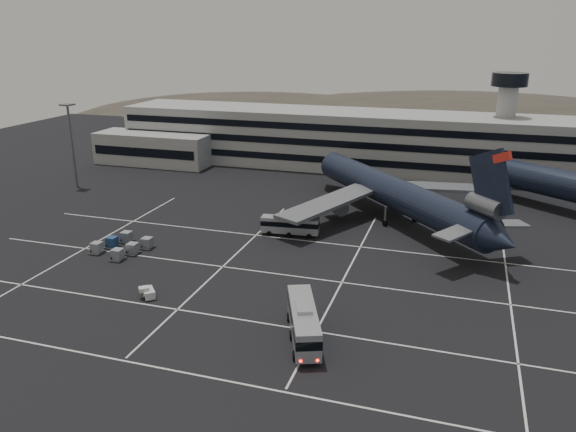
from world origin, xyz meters
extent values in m
plane|color=black|center=(0.00, 0.00, 0.00)|extent=(260.00, 260.00, 0.00)
cube|color=silver|center=(0.00, -22.00, 0.01)|extent=(90.00, 0.25, 0.01)
cube|color=silver|center=(0.00, -10.00, 0.01)|extent=(90.00, 0.25, 0.01)
cube|color=silver|center=(0.00, 4.00, 0.01)|extent=(90.00, 0.25, 0.01)
cube|color=silver|center=(0.00, 18.00, 0.01)|extent=(90.00, 0.25, 0.01)
cube|color=silver|center=(-30.00, 6.00, 0.01)|extent=(0.25, 55.00, 0.01)
cube|color=silver|center=(-6.00, 6.00, 0.01)|extent=(0.25, 55.00, 0.01)
cube|color=silver|center=(12.00, 6.00, 0.01)|extent=(0.25, 55.00, 0.01)
cube|color=silver|center=(34.00, 6.00, 0.01)|extent=(0.25, 55.00, 0.01)
cube|color=gray|center=(0.00, 72.00, 7.00)|extent=(120.00, 18.00, 14.00)
cube|color=black|center=(0.00, 62.95, 3.50)|extent=(118.00, 0.20, 1.60)
cube|color=black|center=(0.00, 62.95, 7.50)|extent=(118.00, 0.20, 1.60)
cube|color=black|center=(0.00, 62.95, 11.20)|extent=(118.00, 0.20, 1.60)
cube|color=gray|center=(-50.00, 60.00, 4.00)|extent=(30.00, 10.00, 8.00)
cylinder|color=gray|center=(35.00, 74.00, 11.00)|extent=(4.40, 4.40, 22.00)
cylinder|color=black|center=(35.00, 74.00, 22.50)|extent=(8.00, 8.00, 3.00)
ellipsoid|color=#38332B|center=(-60.00, 170.00, -10.50)|extent=(196.00, 140.00, 32.00)
ellipsoid|color=#38332B|center=(30.00, 170.00, -13.50)|extent=(252.00, 180.00, 44.00)
cylinder|color=slate|center=(-55.00, 35.00, 9.00)|extent=(0.50, 0.50, 18.00)
cube|color=slate|center=(-55.00, 35.00, 18.10)|extent=(2.40, 2.40, 0.35)
cylinder|color=black|center=(15.38, 32.92, 5.20)|extent=(35.84, 39.80, 5.60)
cone|color=black|center=(-1.89, 52.62, 5.20)|extent=(7.18, 7.07, 5.60)
cone|color=black|center=(32.84, 12.98, 5.20)|extent=(7.09, 7.08, 5.04)
cube|color=black|center=(30.53, 15.61, 12.60)|extent=(6.62, 7.46, 10.97)
cube|color=red|center=(31.52, 14.49, 16.80)|extent=(2.54, 2.79, 2.24)
cylinder|color=#595B60|center=(30.20, 15.99, 9.30)|extent=(5.98, 6.29, 2.70)
cube|color=slate|center=(26.71, 13.60, 5.80)|extent=(7.06, 7.93, 0.87)
cube|color=slate|center=(33.03, 19.13, 5.80)|extent=(8.11, 6.46, 0.87)
cube|color=slate|center=(4.66, 26.18, 4.40)|extent=(14.82, 22.12, 1.75)
cylinder|color=#595B60|center=(4.94, 30.42, 2.70)|extent=(5.66, 5.92, 2.70)
cube|color=slate|center=(23.46, 42.66, 4.40)|extent=(22.59, 12.44, 1.75)
cylinder|color=#595B60|center=(19.23, 42.94, 2.70)|extent=(5.66, 5.92, 2.70)
cylinder|color=slate|center=(5.26, 44.47, 2.20)|extent=(0.44, 0.44, 3.00)
cylinder|color=black|center=(5.26, 44.47, 0.55)|extent=(1.10, 1.16, 1.10)
cylinder|color=slate|center=(14.29, 29.30, 2.20)|extent=(0.44, 0.44, 3.00)
cylinder|color=black|center=(14.29, 29.30, 0.55)|extent=(1.10, 1.16, 1.10)
cylinder|color=slate|center=(19.10, 33.52, 2.20)|extent=(0.44, 0.44, 3.00)
cylinder|color=black|center=(19.10, 33.52, 0.55)|extent=(1.10, 1.16, 1.10)
cone|color=black|center=(32.37, 57.82, 5.20)|extent=(6.95, 7.18, 5.60)
cube|color=#A2A5AA|center=(11.01, -11.92, 2.24)|extent=(6.98, 12.21, 3.29)
cube|color=black|center=(11.01, -11.92, 2.64)|extent=(7.06, 12.29, 1.04)
cube|color=#A2A5AA|center=(11.01, -11.92, 4.08)|extent=(2.84, 3.70, 0.38)
cylinder|color=black|center=(11.29, -16.34, 0.53)|extent=(0.71, 1.11, 1.05)
cylinder|color=black|center=(13.84, -15.34, 0.53)|extent=(0.71, 1.11, 1.05)
cylinder|color=black|center=(9.74, -12.42, 0.53)|extent=(0.71, 1.11, 1.05)
cylinder|color=black|center=(12.28, -11.42, 0.53)|extent=(0.71, 1.11, 1.05)
cylinder|color=black|center=(8.19, -8.50, 0.53)|extent=(0.71, 1.11, 1.05)
cylinder|color=black|center=(10.73, -7.50, 0.53)|extent=(0.71, 1.11, 1.05)
cube|color=#FF0C05|center=(12.42, -17.86, 0.99)|extent=(0.29, 0.18, 0.24)
cube|color=#FF0C05|center=(14.05, -17.22, 0.99)|extent=(0.29, 0.18, 0.24)
cube|color=#A2A5AA|center=(-0.48, 19.85, 1.83)|extent=(10.01, 3.36, 2.68)
cube|color=black|center=(-0.48, 19.85, 2.15)|extent=(10.07, 3.43, 0.85)
cube|color=#A2A5AA|center=(-0.48, 19.85, 3.33)|extent=(2.82, 1.73, 0.31)
cylinder|color=black|center=(3.06, 19.14, 0.43)|extent=(0.88, 0.38, 0.86)
cylinder|color=black|center=(2.80, 21.36, 0.43)|extent=(0.88, 0.38, 0.86)
cylinder|color=black|center=(-0.35, 18.74, 0.43)|extent=(0.88, 0.38, 0.86)
cylinder|color=black|center=(-0.61, 20.96, 0.43)|extent=(0.88, 0.38, 0.86)
cylinder|color=black|center=(-3.76, 18.34, 0.43)|extent=(0.88, 0.38, 0.86)
cylinder|color=black|center=(-4.02, 20.56, 0.43)|extent=(0.88, 0.38, 0.86)
cube|color=silver|center=(-22.86, 2.76, 0.49)|extent=(1.32, 2.08, 0.80)
cube|color=silver|center=(-22.80, 2.32, 1.02)|extent=(1.07, 0.92, 0.44)
cylinder|color=black|center=(-23.24, 1.99, 0.25)|extent=(0.26, 0.52, 0.50)
cylinder|color=black|center=(-22.28, 2.12, 0.25)|extent=(0.26, 0.52, 0.50)
cylinder|color=black|center=(-23.43, 3.40, 0.25)|extent=(0.26, 0.52, 0.50)
cylinder|color=black|center=(-22.47, 3.53, 0.25)|extent=(0.26, 0.52, 0.50)
cube|color=silver|center=(-11.22, -8.05, 0.62)|extent=(2.68, 2.76, 1.02)
cube|color=silver|center=(-10.84, -8.48, 1.30)|extent=(1.61, 1.59, 0.57)
cylinder|color=black|center=(-11.08, -9.14, 0.32)|extent=(0.61, 0.64, 0.63)
cylinder|color=black|center=(-10.15, -8.31, 0.32)|extent=(0.61, 0.64, 0.63)
cylinder|color=black|center=(-12.29, -7.79, 0.32)|extent=(0.61, 0.64, 0.63)
cylinder|color=black|center=(-11.36, -6.96, 0.32)|extent=(0.61, 0.64, 0.63)
cube|color=#2D2D30|center=(-26.88, 2.88, 0.16)|extent=(2.41, 2.61, 0.18)
cylinder|color=black|center=(-26.88, 2.88, 0.10)|extent=(0.10, 0.20, 0.20)
cube|color=gray|center=(-26.88, 2.88, 1.03)|extent=(1.90, 1.90, 1.57)
cube|color=#2D2D30|center=(-22.19, 1.45, 0.16)|extent=(2.41, 2.61, 0.18)
cylinder|color=black|center=(-22.19, 1.45, 0.10)|extent=(0.10, 0.20, 0.20)
cube|color=gray|center=(-22.19, 1.45, 1.03)|extent=(1.90, 1.90, 1.57)
cube|color=#2D2D30|center=(-26.02, 5.69, 0.16)|extent=(2.41, 2.61, 0.18)
cylinder|color=black|center=(-26.02, 5.69, 0.10)|extent=(0.10, 0.20, 0.20)
cube|color=navy|center=(-26.02, 5.69, 1.03)|extent=(1.90, 1.90, 1.57)
cube|color=#2D2D30|center=(-21.33, 4.26, 0.16)|extent=(2.41, 2.61, 0.18)
cylinder|color=black|center=(-21.33, 4.26, 0.10)|extent=(0.10, 0.20, 0.20)
cube|color=gray|center=(-21.33, 4.26, 1.03)|extent=(1.90, 1.90, 1.57)
cube|color=#2D2D30|center=(-25.16, 8.51, 0.16)|extent=(2.41, 2.61, 0.18)
cylinder|color=black|center=(-25.16, 8.51, 0.10)|extent=(0.10, 0.20, 0.20)
cube|color=gray|center=(-25.16, 8.51, 1.03)|extent=(1.90, 1.90, 1.57)
cube|color=#2D2D30|center=(-20.47, 7.08, 0.16)|extent=(2.41, 2.61, 0.18)
cylinder|color=black|center=(-20.47, 7.08, 0.10)|extent=(0.10, 0.20, 0.20)
cube|color=gray|center=(-20.47, 7.08, 1.03)|extent=(1.90, 1.90, 1.57)
camera|label=1|loc=(26.23, -65.89, 33.49)|focal=35.00mm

